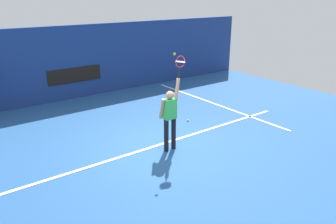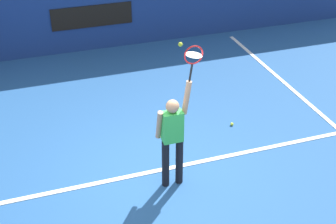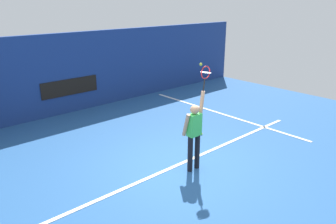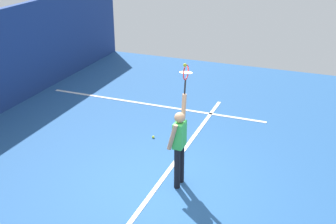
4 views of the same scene
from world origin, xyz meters
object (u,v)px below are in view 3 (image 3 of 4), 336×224
at_px(tennis_ball, 201,64).
at_px(spare_ball, 201,134).
at_px(tennis_racket, 205,74).
at_px(tennis_player, 194,132).

distance_m(tennis_ball, spare_ball, 3.44).
relative_size(tennis_ball, spare_ball, 1.00).
xyz_separation_m(tennis_racket, tennis_ball, (-0.24, -0.06, 0.26)).
height_order(tennis_player, tennis_ball, tennis_ball).
distance_m(tennis_player, tennis_racket, 1.42).
height_order(tennis_racket, tennis_ball, tennis_ball).
bearing_deg(tennis_racket, spare_ball, 43.02).
bearing_deg(tennis_ball, spare_ball, 39.99).
height_order(tennis_racket, spare_ball, tennis_racket).
xyz_separation_m(tennis_player, tennis_racket, (0.33, -0.00, 1.38)).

